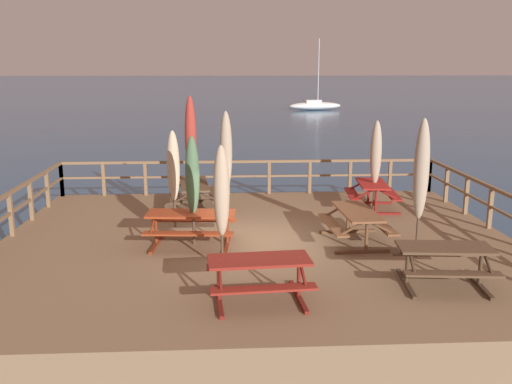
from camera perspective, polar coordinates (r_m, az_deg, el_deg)
name	(u,v)px	position (r m, az deg, el deg)	size (l,w,h in m)	color
ground_plane	(258,270)	(13.40, 0.18, -7.98)	(600.00, 600.00, 0.00)	navy
wooden_deck	(258,256)	(13.28, 0.18, -6.49)	(12.07, 10.24, 0.73)	#846647
railing_waterside_far	(249,172)	(17.81, -0.74, 2.08)	(11.87, 0.10, 1.09)	brown
railing_side_right	(505,207)	(14.53, 24.04, -1.44)	(0.10, 10.04, 1.09)	brown
picnic_table_mid_right	(357,219)	(13.10, 10.24, -2.73)	(1.49, 1.99, 0.78)	brown
picnic_table_front_right	(191,221)	(12.78, -6.62, -2.99)	(2.09, 1.55, 0.78)	#993819
picnic_table_back_left	(194,190)	(15.99, -6.31, 0.21)	(1.60, 2.23, 0.78)	brown
picnic_table_mid_left	(259,270)	(9.75, 0.33, -7.98)	(1.86, 1.53, 0.78)	maroon
picnic_table_front_left	(372,190)	(16.27, 11.76, 0.18)	(1.55, 1.73, 0.78)	maroon
picnic_table_back_right	(444,257)	(10.95, 18.65, -6.33)	(1.83, 1.55, 0.78)	brown
patio_umbrella_tall_mid_right	(173,166)	(14.06, -8.43, 2.60)	(0.32, 0.32, 2.47)	#4C3828
patio_umbrella_tall_front	(192,176)	(12.60, -6.51, 1.60)	(0.32, 0.32, 2.51)	#4C3828
patio_umbrella_tall_mid_left	(191,138)	(15.76, -6.67, 5.49)	(0.32, 0.32, 3.22)	#4C3828
patio_umbrella_tall_back_right	(226,151)	(14.63, -3.07, 4.16)	(0.32, 0.32, 2.88)	#4C3828
patio_umbrella_short_back	(376,153)	(16.15, 12.12, 3.90)	(0.32, 0.32, 2.53)	#4C3828
patio_umbrella_short_mid	(421,170)	(12.11, 16.51, 2.15)	(0.32, 0.32, 2.97)	#4C3828
patio_umbrella_tall_back_left	(221,192)	(10.92, -3.55, 0.03)	(0.32, 0.32, 2.53)	#4C3828
sailboat_distant	(315,105)	(63.33, 6.03, 8.77)	(6.21, 2.79, 7.72)	white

